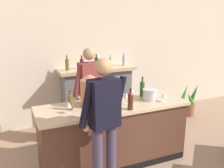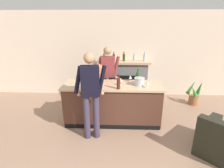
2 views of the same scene
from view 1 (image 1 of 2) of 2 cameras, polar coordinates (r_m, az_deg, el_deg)
wall_back_panel at (r=5.48m, az=-7.03°, el=5.56°), size 12.00×0.07×2.75m
bar_counter at (r=4.04m, az=0.26°, el=-11.20°), size 2.34×0.79×0.98m
fireplace_stone at (r=5.49m, az=-3.45°, el=-2.40°), size 1.65×0.52×1.53m
potted_plant_corner at (r=6.20m, az=17.24°, el=-4.12°), size 0.47×0.45×0.77m
person_customer at (r=3.10m, az=-1.81°, el=-8.93°), size 0.65×0.35×1.83m
person_bartender at (r=4.38m, az=-5.05°, el=-2.07°), size 0.65×0.35×1.78m
copper_dispenser at (r=3.73m, az=-5.08°, el=-1.38°), size 0.29×0.32×0.49m
ice_bucket_steel at (r=4.05m, az=8.66°, el=-2.41°), size 0.24×0.24×0.18m
wine_bottle_cabernet_heavy at (r=4.20m, az=6.92°, el=-0.87°), size 0.08×0.08×0.34m
wine_bottle_riesling_slim at (r=3.60m, az=4.23°, el=-3.69°), size 0.08×0.08×0.32m
wine_bottle_port_short at (r=3.64m, az=-9.51°, el=-3.90°), size 0.07×0.07×0.29m
wine_glass_front_right at (r=3.83m, az=3.25°, el=-2.70°), size 0.08×0.08×0.18m
wine_glass_mid_counter at (r=4.18m, az=4.48°, el=-1.41°), size 0.09×0.09×0.16m
wine_glass_by_dispenser at (r=4.01m, az=11.82°, el=-2.47°), size 0.09×0.09×0.16m
wine_glass_back_row at (r=3.51m, az=-9.90°, el=-4.79°), size 0.08×0.08×0.17m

